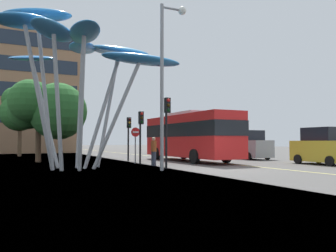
{
  "coord_description": "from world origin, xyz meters",
  "views": [
    {
      "loc": [
        -10.31,
        -14.82,
        1.45
      ],
      "look_at": [
        -0.22,
        6.42,
        2.5
      ],
      "focal_mm": 36.92,
      "sensor_mm": 36.0,
      "label": 1
    }
  ],
  "objects_px": {
    "car_side_street": "(181,146)",
    "red_bus": "(190,134)",
    "traffic_light_island_mid": "(129,129)",
    "pedestrian": "(154,151)",
    "leaf_sculpture": "(78,49)",
    "no_entry_sign": "(135,139)",
    "car_far_side": "(161,145)",
    "traffic_light_kerb_far": "(141,126)",
    "car_parked_mid": "(247,146)",
    "traffic_light_kerb_near": "(167,117)",
    "car_parked_near": "(324,147)",
    "car_parked_far": "(208,146)",
    "street_lamp": "(167,65)"
  },
  "relations": [
    {
      "from": "leaf_sculpture",
      "to": "no_entry_sign",
      "type": "relative_size",
      "value": 4.05
    },
    {
      "from": "car_far_side",
      "to": "street_lamp",
      "type": "distance_m",
      "value": 28.43
    },
    {
      "from": "traffic_light_island_mid",
      "to": "traffic_light_kerb_far",
      "type": "bearing_deg",
      "value": -98.83
    },
    {
      "from": "red_bus",
      "to": "car_far_side",
      "type": "relative_size",
      "value": 2.33
    },
    {
      "from": "traffic_light_island_mid",
      "to": "street_lamp",
      "type": "distance_m",
      "value": 9.41
    },
    {
      "from": "traffic_light_kerb_near",
      "to": "traffic_light_island_mid",
      "type": "distance_m",
      "value": 8.22
    },
    {
      "from": "pedestrian",
      "to": "no_entry_sign",
      "type": "height_order",
      "value": "no_entry_sign"
    },
    {
      "from": "leaf_sculpture",
      "to": "car_far_side",
      "type": "distance_m",
      "value": 28.02
    },
    {
      "from": "car_parked_near",
      "to": "red_bus",
      "type": "bearing_deg",
      "value": 130.95
    },
    {
      "from": "red_bus",
      "to": "car_parked_far",
      "type": "xyz_separation_m",
      "value": [
        5.66,
        6.53,
        -0.95
      ]
    },
    {
      "from": "red_bus",
      "to": "no_entry_sign",
      "type": "height_order",
      "value": "red_bus"
    },
    {
      "from": "traffic_light_kerb_far",
      "to": "no_entry_sign",
      "type": "xyz_separation_m",
      "value": [
        -0.0,
        0.97,
        -0.84
      ]
    },
    {
      "from": "red_bus",
      "to": "car_parked_mid",
      "type": "bearing_deg",
      "value": 7.11
    },
    {
      "from": "traffic_light_kerb_far",
      "to": "car_parked_near",
      "type": "distance_m",
      "value": 11.59
    },
    {
      "from": "leaf_sculpture",
      "to": "no_entry_sign",
      "type": "bearing_deg",
      "value": 32.69
    },
    {
      "from": "leaf_sculpture",
      "to": "car_parked_far",
      "type": "height_order",
      "value": "leaf_sculpture"
    },
    {
      "from": "traffic_light_kerb_far",
      "to": "traffic_light_island_mid",
      "type": "distance_m",
      "value": 4.31
    },
    {
      "from": "street_lamp",
      "to": "pedestrian",
      "type": "bearing_deg",
      "value": 78.15
    },
    {
      "from": "traffic_light_kerb_near",
      "to": "traffic_light_kerb_far",
      "type": "xyz_separation_m",
      "value": [
        0.02,
        3.93,
        -0.29
      ]
    },
    {
      "from": "street_lamp",
      "to": "pedestrian",
      "type": "distance_m",
      "value": 5.66
    },
    {
      "from": "traffic_light_kerb_far",
      "to": "car_parked_near",
      "type": "bearing_deg",
      "value": -25.32
    },
    {
      "from": "car_far_side",
      "to": "pedestrian",
      "type": "relative_size",
      "value": 2.58
    },
    {
      "from": "car_far_side",
      "to": "traffic_light_island_mid",
      "type": "bearing_deg",
      "value": -121.23
    },
    {
      "from": "traffic_light_kerb_far",
      "to": "street_lamp",
      "type": "bearing_deg",
      "value": -94.3
    },
    {
      "from": "traffic_light_kerb_far",
      "to": "traffic_light_kerb_near",
      "type": "bearing_deg",
      "value": -90.36
    },
    {
      "from": "traffic_light_kerb_far",
      "to": "traffic_light_island_mid",
      "type": "height_order",
      "value": "traffic_light_kerb_far"
    },
    {
      "from": "leaf_sculpture",
      "to": "car_parked_mid",
      "type": "height_order",
      "value": "leaf_sculpture"
    },
    {
      "from": "traffic_light_island_mid",
      "to": "pedestrian",
      "type": "xyz_separation_m",
      "value": [
        -0.29,
        -5.48,
        -1.5
      ]
    },
    {
      "from": "leaf_sculpture",
      "to": "traffic_light_kerb_far",
      "type": "distance_m",
      "value": 6.11
    },
    {
      "from": "leaf_sculpture",
      "to": "no_entry_sign",
      "type": "xyz_separation_m",
      "value": [
        4.31,
        2.76,
        -4.79
      ]
    },
    {
      "from": "traffic_light_island_mid",
      "to": "car_side_street",
      "type": "xyz_separation_m",
      "value": [
        10.26,
        11.17,
        -1.41
      ]
    },
    {
      "from": "traffic_light_kerb_far",
      "to": "car_side_street",
      "type": "height_order",
      "value": "traffic_light_kerb_far"
    },
    {
      "from": "car_parked_far",
      "to": "street_lamp",
      "type": "distance_m",
      "value": 17.28
    },
    {
      "from": "car_side_street",
      "to": "car_far_side",
      "type": "distance_m",
      "value": 5.71
    },
    {
      "from": "traffic_light_kerb_near",
      "to": "car_parked_far",
      "type": "relative_size",
      "value": 0.91
    },
    {
      "from": "traffic_light_island_mid",
      "to": "car_far_side",
      "type": "distance_m",
      "value": 19.79
    },
    {
      "from": "leaf_sculpture",
      "to": "car_parked_near",
      "type": "relative_size",
      "value": 2.44
    },
    {
      "from": "car_side_street",
      "to": "red_bus",
      "type": "bearing_deg",
      "value": -115.2
    },
    {
      "from": "pedestrian",
      "to": "car_parked_near",
      "type": "bearing_deg",
      "value": -20.24
    },
    {
      "from": "red_bus",
      "to": "traffic_light_kerb_far",
      "type": "height_order",
      "value": "red_bus"
    },
    {
      "from": "car_parked_near",
      "to": "car_side_street",
      "type": "height_order",
      "value": "car_parked_near"
    },
    {
      "from": "car_parked_near",
      "to": "street_lamp",
      "type": "bearing_deg",
      "value": 178.39
    },
    {
      "from": "pedestrian",
      "to": "car_parked_mid",
      "type": "bearing_deg",
      "value": 20.83
    },
    {
      "from": "car_side_street",
      "to": "leaf_sculpture",
      "type": "bearing_deg",
      "value": -131.48
    },
    {
      "from": "traffic_light_kerb_near",
      "to": "car_parked_near",
      "type": "bearing_deg",
      "value": -5.44
    },
    {
      "from": "street_lamp",
      "to": "leaf_sculpture",
      "type": "bearing_deg",
      "value": 144.46
    },
    {
      "from": "car_side_street",
      "to": "pedestrian",
      "type": "distance_m",
      "value": 19.71
    },
    {
      "from": "leaf_sculpture",
      "to": "car_side_street",
      "type": "height_order",
      "value": "leaf_sculpture"
    },
    {
      "from": "red_bus",
      "to": "street_lamp",
      "type": "relative_size",
      "value": 1.21
    },
    {
      "from": "traffic_light_kerb_far",
      "to": "car_side_street",
      "type": "distance_m",
      "value": 18.96
    }
  ]
}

